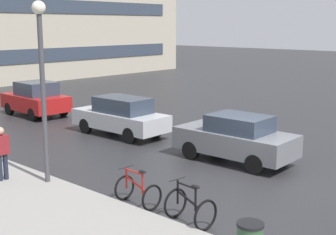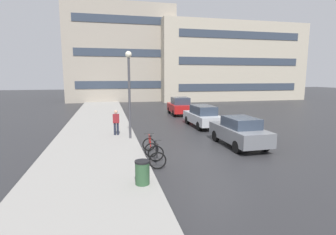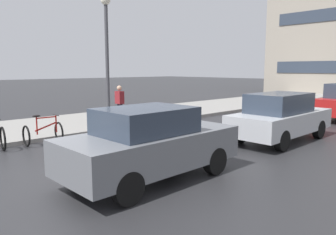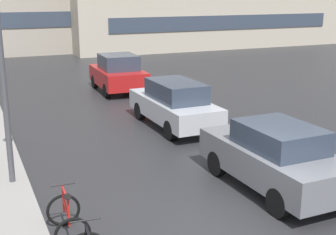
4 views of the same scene
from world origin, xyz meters
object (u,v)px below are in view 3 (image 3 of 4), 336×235
pedestrian (120,102)px  streetlamp (107,45)px  bicycle_second (43,132)px  car_grey (150,143)px  car_silver (281,117)px

pedestrian → streetlamp: 2.74m
pedestrian → bicycle_second: bearing=-69.8°
car_grey → streetlamp: bearing=155.3°
car_grey → bicycle_second: bearing=-176.0°
car_silver → streetlamp: bearing=-151.3°
bicycle_second → car_silver: (5.02, 6.12, 0.44)m
car_silver → car_grey: bearing=-90.1°
car_silver → pedestrian: bearing=-162.5°
pedestrian → streetlamp: streetlamp is taller
car_grey → streetlamp: size_ratio=0.79×
car_grey → pedestrian: pedestrian is taller
bicycle_second → pedestrian: size_ratio=0.67×
car_grey → car_silver: size_ratio=0.94×
bicycle_second → car_silver: size_ratio=0.26×
car_silver → pedestrian: size_ratio=2.55×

